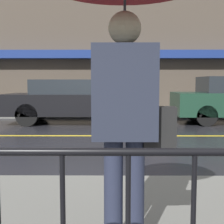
{
  "coord_description": "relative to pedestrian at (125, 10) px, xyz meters",
  "views": [
    {
      "loc": [
        0.52,
        -8.05,
        1.4
      ],
      "look_at": [
        0.49,
        -2.52,
        0.87
      ],
      "focal_mm": 50.0,
      "sensor_mm": 36.0,
      "label": 1
    }
  ],
  "objects": [
    {
      "name": "ground_plane",
      "position": [
        -0.6,
        5.76,
        -1.92
      ],
      "size": [
        80.0,
        80.0,
        0.0
      ],
      "primitive_type": "plane",
      "color": "black"
    },
    {
      "name": "sidewalk_far",
      "position": [
        -0.6,
        10.62,
        -1.86
      ],
      "size": [
        28.0,
        2.07,
        0.1
      ],
      "color": "slate",
      "rests_on": "ground_plane"
    },
    {
      "name": "lane_marking",
      "position": [
        -0.6,
        5.76,
        -1.91
      ],
      "size": [
        25.2,
        0.12,
        0.01
      ],
      "color": "gold",
      "rests_on": "ground_plane"
    },
    {
      "name": "building_storefront",
      "position": [
        -0.6,
        11.78,
        1.24
      ],
      "size": [
        28.0,
        0.85,
        6.37
      ],
      "color": "#4C4238",
      "rests_on": "ground_plane"
    },
    {
      "name": "pedestrian",
      "position": [
        0.0,
        0.0,
        0.0
      ],
      "size": [
        1.18,
        1.18,
        2.25
      ],
      "rotation": [
        0.0,
        0.0,
        3.14
      ],
      "color": "#23283D",
      "rests_on": "sidewalk_near"
    },
    {
      "name": "car_black",
      "position": [
        -1.41,
        8.37,
        -1.14
      ],
      "size": [
        4.79,
        1.89,
        1.48
      ],
      "color": "black",
      "rests_on": "ground_plane"
    }
  ]
}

